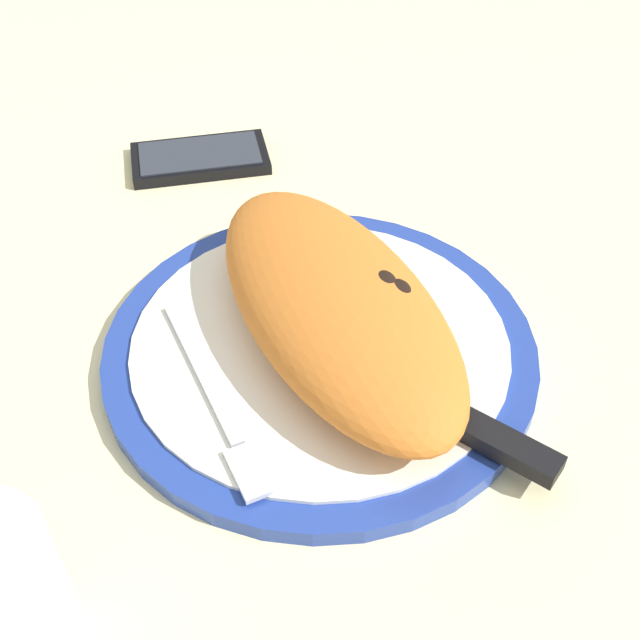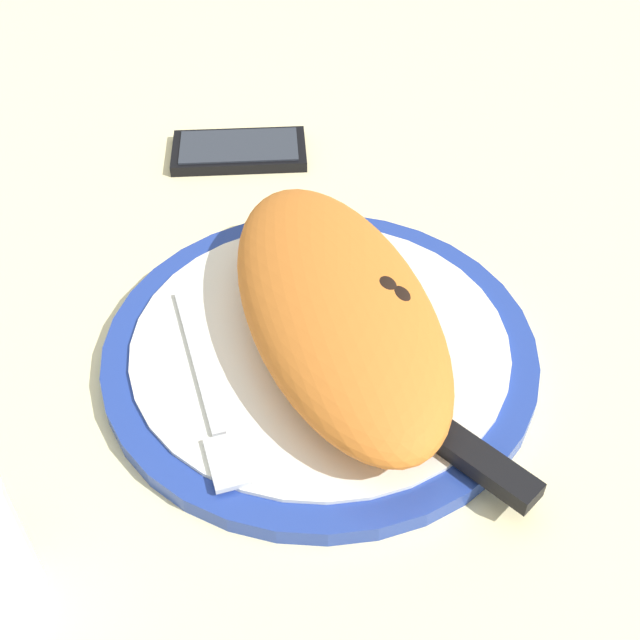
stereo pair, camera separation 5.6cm
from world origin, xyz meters
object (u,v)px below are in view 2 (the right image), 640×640
object	(u,v)px
knife	(431,428)
smartphone	(239,150)
fork	(209,399)
plate	(320,349)
calzone	(336,303)

from	to	relation	value
knife	smartphone	distance (cm)	37.68
fork	plate	bearing A→B (deg)	114.85
plate	smartphone	bearing A→B (deg)	-176.72
calzone	knife	distance (cm)	11.03
plate	knife	world-z (taller)	knife
plate	calzone	distance (cm)	4.03
plate	fork	size ratio (longest dim) A/B	1.71
calzone	fork	distance (cm)	10.82
plate	knife	bearing A→B (deg)	27.33
calzone	knife	xyz separation A→B (cm)	(10.07, 3.77, -2.49)
plate	calzone	world-z (taller)	calzone
fork	knife	xyz separation A→B (cm)	(5.76, 13.30, 0.30)
calzone	fork	size ratio (longest dim) A/B	1.59
fork	knife	size ratio (longest dim) A/B	0.91
calzone	smartphone	bearing A→B (deg)	-174.13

